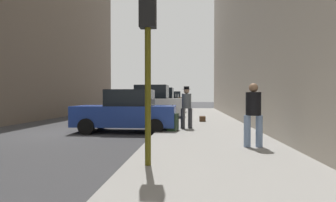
{
  "coord_description": "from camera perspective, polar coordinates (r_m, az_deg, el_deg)",
  "views": [
    {
      "loc": [
        5.33,
        -10.13,
        1.51
      ],
      "look_at": [
        3.96,
        5.89,
        1.22
      ],
      "focal_mm": 28.0,
      "sensor_mm": 36.0,
      "label": 1
    }
  ],
  "objects": [
    {
      "name": "ground_plane",
      "position": [
        11.55,
        -22.82,
        -6.56
      ],
      "size": [
        120.0,
        120.0,
        0.0
      ],
      "primitive_type": "plane",
      "color": "#38383A"
    },
    {
      "name": "parked_red_hatchback",
      "position": [
        28.81,
        -0.45,
        -0.29
      ],
      "size": [
        4.23,
        2.12,
        1.79
      ],
      "color": "#B2191E",
      "rests_on": "ground_plane"
    },
    {
      "name": "sidewalk",
      "position": [
        10.25,
        8.64,
        -7.03
      ],
      "size": [
        4.0,
        40.0,
        0.15
      ],
      "primitive_type": "cube",
      "color": "gray",
      "rests_on": "ground_plane"
    },
    {
      "name": "parked_silver_sedan",
      "position": [
        34.1,
        0.38,
        -0.08
      ],
      "size": [
        4.24,
        2.14,
        1.79
      ],
      "color": "#B7BABF",
      "rests_on": "ground_plane"
    },
    {
      "name": "fire_hydrant",
      "position": [
        17.13,
        1.94,
        -2.36
      ],
      "size": [
        0.42,
        0.22,
        0.7
      ],
      "color": "red",
      "rests_on": "sidewalk"
    },
    {
      "name": "parked_white_van",
      "position": [
        17.34,
        -4.01,
        -0.55
      ],
      "size": [
        4.66,
        2.17,
        2.25
      ],
      "color": "silver",
      "rests_on": "ground_plane"
    },
    {
      "name": "parked_bronze_suv",
      "position": [
        39.68,
        1.02,
        0.34
      ],
      "size": [
        4.65,
        2.15,
        2.25
      ],
      "color": "brown",
      "rests_on": "ground_plane"
    },
    {
      "name": "duffel_bag",
      "position": [
        14.36,
        7.5,
        -3.85
      ],
      "size": [
        0.32,
        0.44,
        0.28
      ],
      "color": "#472D19",
      "rests_on": "sidewalk"
    },
    {
      "name": "pedestrian_with_beanie",
      "position": [
        11.11,
        4.05,
        -0.9
      ],
      "size": [
        0.53,
        0.49,
        1.78
      ],
      "color": "#333338",
      "rests_on": "sidewalk"
    },
    {
      "name": "rolling_suitcase",
      "position": [
        10.4,
        1.04,
        -4.59
      ],
      "size": [
        0.46,
        0.62,
        1.04
      ],
      "color": "black",
      "rests_on": "sidewalk"
    },
    {
      "name": "parked_black_suv",
      "position": [
        22.71,
        -1.89,
        -0.18
      ],
      "size": [
        4.64,
        2.13,
        2.25
      ],
      "color": "black",
      "rests_on": "ground_plane"
    },
    {
      "name": "pedestrian_in_jeans",
      "position": [
        7.37,
        18.08,
        -2.17
      ],
      "size": [
        0.51,
        0.43,
        1.71
      ],
      "color": "#728CB2",
      "rests_on": "sidewalk"
    },
    {
      "name": "parked_blue_sedan",
      "position": [
        11.25,
        -8.94,
        -2.35
      ],
      "size": [
        4.22,
        2.1,
        1.79
      ],
      "color": "navy",
      "rests_on": "ground_plane"
    },
    {
      "name": "traffic_light",
      "position": [
        5.32,
        -4.41,
        14.62
      ],
      "size": [
        0.32,
        0.32,
        3.6
      ],
      "color": "#514C0F",
      "rests_on": "sidewalk"
    }
  ]
}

